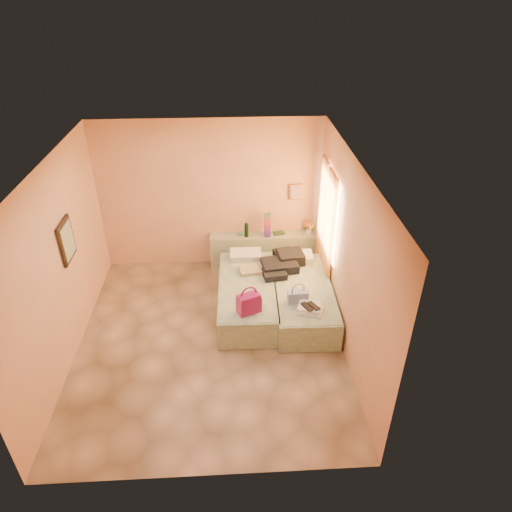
{
  "coord_description": "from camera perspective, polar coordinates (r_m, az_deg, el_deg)",
  "views": [
    {
      "loc": [
        0.39,
        -5.33,
        4.83
      ],
      "look_at": [
        0.75,
        0.85,
        0.97
      ],
      "focal_mm": 32.0,
      "sensor_mm": 36.0,
      "label": 1
    }
  ],
  "objects": [
    {
      "name": "flower_vase",
      "position": [
        8.58,
        6.69,
        3.63
      ],
      "size": [
        0.28,
        0.28,
        0.28
      ],
      "primitive_type": "cube",
      "rotation": [
        0.0,
        0.0,
        -0.35
      ],
      "color": "silver",
      "rests_on": "headboard_ledge"
    },
    {
      "name": "bed_right",
      "position": [
        7.6,
        5.81,
        -5.3
      ],
      "size": [
        0.94,
        2.02,
        0.5
      ],
      "primitive_type": "cube",
      "rotation": [
        0.0,
        0.0,
        -0.02
      ],
      "color": "beige",
      "rests_on": "ground"
    },
    {
      "name": "magenta_handbag",
      "position": [
        6.79,
        -0.9,
        -5.88
      ],
      "size": [
        0.39,
        0.31,
        0.32
      ],
      "primitive_type": "cube",
      "rotation": [
        0.0,
        0.0,
        0.41
      ],
      "color": "#9B135E",
      "rests_on": "bed_left"
    },
    {
      "name": "bed_left",
      "position": [
        7.61,
        -1.05,
        -5.03
      ],
      "size": [
        0.94,
        2.02,
        0.5
      ],
      "primitive_type": "cube",
      "rotation": [
        0.0,
        0.0,
        -0.02
      ],
      "color": "beige",
      "rests_on": "ground"
    },
    {
      "name": "ground",
      "position": [
        7.2,
        -5.64,
        -10.34
      ],
      "size": [
        4.5,
        4.5,
        0.0
      ],
      "primitive_type": "plane",
      "color": "tan",
      "rests_on": "ground"
    },
    {
      "name": "headboard_ledge",
      "position": [
        8.71,
        1.04,
        0.8
      ],
      "size": [
        2.05,
        0.3,
        0.65
      ],
      "primitive_type": "cube",
      "color": "#A3AF8F",
      "rests_on": "ground"
    },
    {
      "name": "towel_stack",
      "position": [
        6.91,
        6.87,
        -6.58
      ],
      "size": [
        0.43,
        0.4,
        0.1
      ],
      "primitive_type": "cube",
      "rotation": [
        0.0,
        0.0,
        -0.35
      ],
      "color": "white",
      "rests_on": "bed_right"
    },
    {
      "name": "water_bottle",
      "position": [
        8.42,
        -1.21,
        3.25
      ],
      "size": [
        0.08,
        0.08,
        0.27
      ],
      "primitive_type": "cylinder",
      "rotation": [
        0.0,
        0.0,
        -0.11
      ],
      "color": "#123217",
      "rests_on": "headboard_ledge"
    },
    {
      "name": "clothes_pile",
      "position": [
        7.78,
        3.37,
        -1.04
      ],
      "size": [
        0.74,
        0.74,
        0.19
      ],
      "primitive_type": "cube",
      "rotation": [
        0.0,
        0.0,
        0.16
      ],
      "color": "black",
      "rests_on": "bed_right"
    },
    {
      "name": "room_walls",
      "position": [
        6.63,
        -4.53,
        4.58
      ],
      "size": [
        4.02,
        4.51,
        2.81
      ],
      "color": "#F6B283",
      "rests_on": "ground"
    },
    {
      "name": "khaki_garment",
      "position": [
        7.75,
        -0.61,
        -1.69
      ],
      "size": [
        0.43,
        0.37,
        0.07
      ],
      "primitive_type": "cube",
      "rotation": [
        0.0,
        0.0,
        0.14
      ],
      "color": "tan",
      "rests_on": "bed_left"
    },
    {
      "name": "rainbow_box",
      "position": [
        8.38,
        1.43,
        3.87
      ],
      "size": [
        0.11,
        0.11,
        0.47
      ],
      "primitive_type": "cube",
      "rotation": [
        0.0,
        0.0,
        0.08
      ],
      "color": "#9B135E",
      "rests_on": "headboard_ledge"
    },
    {
      "name": "blue_handbag",
      "position": [
        7.04,
        5.24,
        -5.12
      ],
      "size": [
        0.32,
        0.15,
        0.2
      ],
      "primitive_type": "cube",
      "rotation": [
        0.0,
        0.0,
        0.06
      ],
      "color": "#4257A0",
      "rests_on": "bed_right"
    },
    {
      "name": "sandal_pair",
      "position": [
        6.85,
        6.8,
        -6.31
      ],
      "size": [
        0.25,
        0.27,
        0.02
      ],
      "primitive_type": "cube",
      "rotation": [
        0.0,
        0.0,
        0.43
      ],
      "color": "black",
      "rests_on": "towel_stack"
    },
    {
      "name": "small_dish",
      "position": [
        8.55,
        -1.98,
        2.78
      ],
      "size": [
        0.14,
        0.14,
        0.03
      ],
      "primitive_type": "cylinder",
      "rotation": [
        0.0,
        0.0,
        0.34
      ],
      "color": "#549A79",
      "rests_on": "headboard_ledge"
    },
    {
      "name": "green_book",
      "position": [
        8.58,
        2.91,
        2.89
      ],
      "size": [
        0.22,
        0.18,
        0.03
      ],
      "primitive_type": "cube",
      "rotation": [
        0.0,
        0.0,
        0.26
      ],
      "color": "#244429",
      "rests_on": "headboard_ledge"
    }
  ]
}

